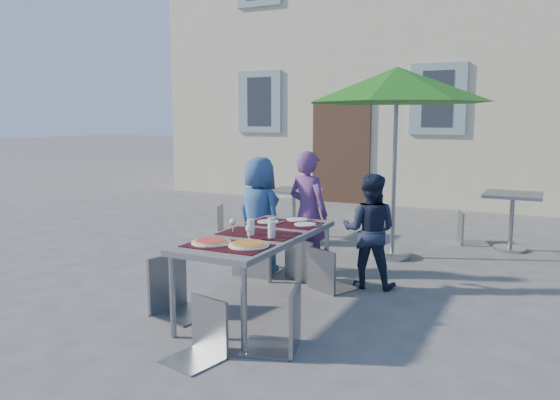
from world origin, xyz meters
The scene contains 21 objects.
ground centered at (0.00, 0.00, 0.00)m, with size 90.00×90.00×0.00m, color #4E4E51.
dining_table centered at (-0.31, 0.66, 0.70)m, with size 0.80×1.85×0.76m.
pizza_near_left centered at (-0.48, 0.12, 0.77)m, with size 0.34×0.34×0.03m.
pizza_near_right centered at (-0.14, 0.17, 0.77)m, with size 0.34×0.34×0.03m.
glassware centered at (-0.26, 0.58, 0.83)m, with size 0.51×0.37×0.15m.
place_settings centered at (-0.28, 1.28, 0.76)m, with size 0.66×0.46×0.01m.
child_0 centered at (-0.99, 1.90, 0.69)m, with size 0.67×0.44×1.37m, color #32568B.
child_1 centered at (-0.42, 2.05, 0.72)m, with size 0.53×0.35×1.45m, color #643874.
child_2 centered at (0.38, 1.88, 0.62)m, with size 0.60×0.35×1.23m, color #192237.
chair_0 centered at (-0.94, 1.70, 0.61)m, with size 0.49×0.50×1.04m.
chair_1 centered at (-0.35, 1.80, 0.53)m, with size 0.51×0.52×0.91m.
chair_2 centered at (0.04, 1.55, 0.51)m, with size 0.51×0.51×0.87m.
chair_3 centered at (-1.00, 0.28, 0.61)m, with size 0.54×0.54×1.04m.
chair_4 centered at (0.27, -0.02, 0.56)m, with size 0.53×0.53×0.96m.
chair_5 centered at (-0.23, -0.42, 0.49)m, with size 0.45×0.45×0.85m.
patio_umbrella centered at (0.27, 3.24, 2.21)m, with size 2.34×2.34×2.46m.
cafe_table_0 centered at (-1.44, 3.86, 0.50)m, with size 0.68×0.68×0.73m.
bg_chair_l_0 centered at (-2.55, 3.66, 0.48)m, with size 0.48×0.48×0.84m.
bg_chair_r_0 centered at (-1.14, 3.49, 0.53)m, with size 0.50×0.49×0.91m.
cafe_table_1 centered at (1.64, 4.35, 0.57)m, with size 0.75×0.75×0.80m.
bg_chair_l_1 centered at (1.05, 4.53, 0.52)m, with size 0.50×0.49×0.89m.
Camera 1 is at (2.07, -3.69, 1.80)m, focal length 35.00 mm.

